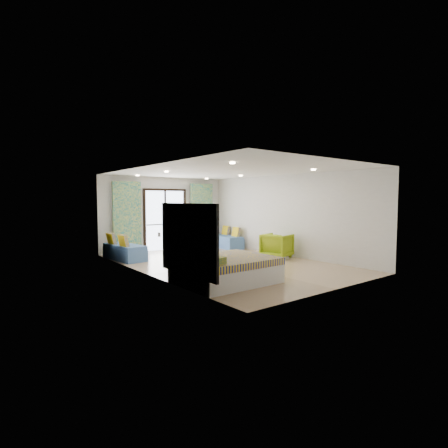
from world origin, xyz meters
TOP-DOWN VIEW (x-y plane):
  - floor at (0.00, 0.00)m, footprint 5.00×7.50m
  - ceiling at (0.00, 0.00)m, footprint 5.00×7.50m
  - wall_back at (0.00, 3.75)m, footprint 5.00×0.01m
  - wall_front at (0.00, -3.75)m, footprint 5.00×0.01m
  - wall_left at (-2.50, 0.00)m, footprint 0.01×7.50m
  - wall_right at (2.50, 0.00)m, footprint 0.01×7.50m
  - balcony_door at (0.00, 3.72)m, footprint 1.76×0.08m
  - balcony_rail at (0.00, 3.73)m, footprint 1.52×0.03m
  - curtain_left at (-1.55, 3.57)m, footprint 1.00×0.10m
  - curtain_right at (1.55, 3.57)m, footprint 1.00×0.10m
  - downlight_a at (-1.40, -2.00)m, footprint 0.12×0.12m
  - downlight_b at (1.40, -2.00)m, footprint 0.12×0.12m
  - downlight_c at (-1.40, 1.00)m, footprint 0.12×0.12m
  - downlight_d at (1.40, 1.00)m, footprint 0.12×0.12m
  - downlight_e at (-1.40, 3.00)m, footprint 0.12×0.12m
  - downlight_f at (1.40, 3.00)m, footprint 0.12×0.12m
  - headboard at (-2.46, -1.83)m, footprint 0.06×2.10m
  - switch_plate at (-2.47, -0.58)m, footprint 0.02×0.10m
  - bed at (-1.48, -1.83)m, footprint 2.08×1.70m
  - daybed_left at (-2.12, 2.48)m, footprint 0.82×1.76m
  - daybed_right at (2.11, 2.70)m, footprint 0.87×1.74m
  - coffee_table at (0.37, 1.93)m, footprint 0.78×0.78m
  - vase at (0.31, 1.96)m, footprint 0.19×0.20m
  - armchair at (1.91, -0.21)m, footprint 0.99×1.02m

SIDE VIEW (x-z plane):
  - floor at x=0.00m, z-range -0.01..0.01m
  - daybed_right at x=2.11m, z-range -0.16..0.67m
  - daybed_left at x=-2.12m, z-range -0.16..0.68m
  - bed at x=-1.48m, z-range -0.06..0.66m
  - coffee_table at x=0.37m, z-range 0.01..0.77m
  - armchair at x=1.91m, z-range 0.00..0.86m
  - vase at x=0.31m, z-range 0.44..0.60m
  - balcony_rail at x=0.00m, z-range 0.93..0.97m
  - headboard at x=-2.46m, z-range 0.30..1.80m
  - switch_plate at x=-2.47m, z-range 1.00..1.10m
  - curtain_left at x=-1.55m, z-range 0.00..2.50m
  - curtain_right at x=1.55m, z-range 0.00..2.50m
  - balcony_door at x=0.00m, z-range 0.12..2.40m
  - wall_back at x=0.00m, z-range 0.00..2.70m
  - wall_front at x=0.00m, z-range 0.00..2.70m
  - wall_left at x=-2.50m, z-range 0.00..2.70m
  - wall_right at x=2.50m, z-range 0.00..2.70m
  - downlight_a at x=-1.40m, z-range 2.66..2.68m
  - downlight_b at x=1.40m, z-range 2.66..2.68m
  - downlight_c at x=-1.40m, z-range 2.66..2.68m
  - downlight_d at x=1.40m, z-range 2.66..2.68m
  - downlight_e at x=-1.40m, z-range 2.66..2.68m
  - downlight_f at x=1.40m, z-range 2.66..2.68m
  - ceiling at x=0.00m, z-range 2.70..2.71m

